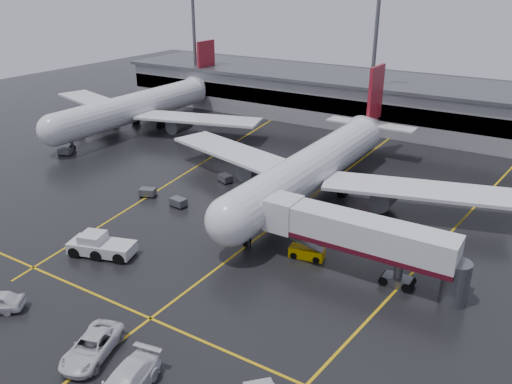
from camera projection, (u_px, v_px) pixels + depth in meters
The scene contains 20 objects.
ground at pixel (279, 221), 60.79m from camera, with size 220.00×220.00×0.00m, color black.
apron_line_centre at pixel (279, 221), 60.78m from camera, with size 0.25×90.00×0.02m, color gold.
apron_line_stop at pixel (151, 318), 43.58m from camera, with size 60.00×0.25×0.02m, color gold.
apron_line_left at pixel (197, 166), 78.37m from camera, with size 0.25×70.00×0.02m, color gold.
apron_line_right at pixel (457, 225), 59.81m from camera, with size 0.25×70.00×0.02m, color gold.
terminal at pixel (407, 105), 96.58m from camera, with size 122.00×19.00×8.60m.
light_mast_left at pixel (194, 37), 109.99m from camera, with size 3.00×1.20×25.45m.
light_mast_mid at pixel (375, 51), 90.45m from camera, with size 3.00×1.20×25.45m.
main_airliner at pixel (317, 164), 66.74m from camera, with size 48.80×45.60×14.10m.
second_airliner at pixel (142, 105), 96.63m from camera, with size 48.80×45.60×14.10m.
jet_bridge at pixel (358, 237), 48.77m from camera, with size 19.90×3.40×6.05m.
pushback_tractor at pixel (100, 246), 53.21m from camera, with size 7.26×4.67×2.41m.
belt_loader at pixel (307, 252), 52.85m from camera, with size 3.76×2.20×2.25m.
service_van_a at pixel (92, 347), 39.03m from camera, with size 2.77×6.00×1.67m, color silver.
service_van_b at pixel (125, 384), 35.31m from camera, with size 2.64×6.48×1.88m, color white.
baggage_cart_a at pixel (178, 202), 64.40m from camera, with size 2.12×1.50×1.12m.
baggage_cart_b at pixel (148, 192), 67.35m from camera, with size 2.34×1.95×1.12m.
baggage_cart_c at pixel (225, 178), 71.98m from camera, with size 2.35×1.97×1.12m.
baggage_cart_d at pixel (78, 133), 92.29m from camera, with size 2.04×1.37×1.12m.
baggage_cart_e at pixel (65, 151), 82.98m from camera, with size 2.34×1.96×1.12m.
Camera 1 is at (26.64, -47.85, 26.74)m, focal length 36.33 mm.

